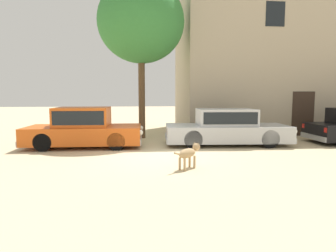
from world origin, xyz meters
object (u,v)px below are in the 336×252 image
Objects in this scene: parked_sedan_nearest at (84,128)px; parked_sedan_second at (226,127)px; acacia_tree_left at (141,22)px; stray_dog_spotted at (189,153)px.

parked_sedan_second is (5.44, -0.06, -0.03)m from parked_sedan_nearest.
acacia_tree_left is at bearing 44.40° from parked_sedan_nearest.
acacia_tree_left is (-1.17, 5.64, 4.67)m from stray_dog_spotted.
parked_sedan_second is at bearing 0.50° from parked_sedan_nearest.
acacia_tree_left is at bearing 150.66° from parked_sedan_second.
acacia_tree_left reaches higher than parked_sedan_nearest.
stray_dog_spotted is at bearing -78.29° from acacia_tree_left.
acacia_tree_left is (2.19, 2.06, 4.37)m from parked_sedan_nearest.
parked_sedan_nearest is 0.88× the size of parked_sedan_second.
stray_dog_spotted is (3.35, -3.58, -0.30)m from parked_sedan_nearest.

